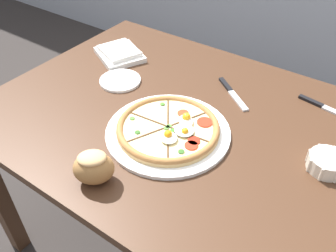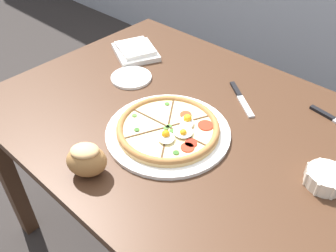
# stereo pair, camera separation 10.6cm
# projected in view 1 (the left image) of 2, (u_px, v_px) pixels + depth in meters

# --- Properties ---
(ground_plane) EXTENTS (12.00, 12.00, 0.00)m
(ground_plane) POSITION_uv_depth(u_px,v_px,m) (171.00, 238.00, 1.63)
(ground_plane) COLOR #2D2826
(dining_table) EXTENTS (1.19, 0.93, 0.74)m
(dining_table) POSITION_uv_depth(u_px,v_px,m) (173.00, 135.00, 1.22)
(dining_table) COLOR #422819
(dining_table) RESTS_ON ground_plane
(pizza) EXTENTS (0.38, 0.38, 0.06)m
(pizza) POSITION_uv_depth(u_px,v_px,m) (168.00, 129.00, 1.06)
(pizza) COLOR white
(pizza) RESTS_ON dining_table
(ramekin_bowl) EXTENTS (0.11, 0.11, 0.04)m
(ramekin_bowl) POSITION_uv_depth(u_px,v_px,m) (327.00, 163.00, 0.95)
(ramekin_bowl) COLOR silver
(ramekin_bowl) RESTS_ON dining_table
(napkin_folded) EXTENTS (0.24, 0.22, 0.04)m
(napkin_folded) POSITION_uv_depth(u_px,v_px,m) (120.00, 53.00, 1.43)
(napkin_folded) COLOR silver
(napkin_folded) RESTS_ON dining_table
(bread_piece_near) EXTENTS (0.13, 0.13, 0.10)m
(bread_piece_near) POSITION_uv_depth(u_px,v_px,m) (94.00, 167.00, 0.90)
(bread_piece_near) COLOR #A3703D
(bread_piece_near) RESTS_ON dining_table
(knife_main) EXTENTS (0.17, 0.14, 0.01)m
(knife_main) POSITION_uv_depth(u_px,v_px,m) (232.00, 93.00, 1.23)
(knife_main) COLOR silver
(knife_main) RESTS_ON dining_table
(knife_spare) EXTENTS (0.20, 0.05, 0.01)m
(knife_spare) POSITION_uv_depth(u_px,v_px,m) (327.00, 108.00, 1.17)
(knife_spare) COLOR silver
(knife_spare) RESTS_ON dining_table
(side_saucer) EXTENTS (0.15, 0.15, 0.01)m
(side_saucer) POSITION_uv_depth(u_px,v_px,m) (120.00, 81.00, 1.29)
(side_saucer) COLOR white
(side_saucer) RESTS_ON dining_table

